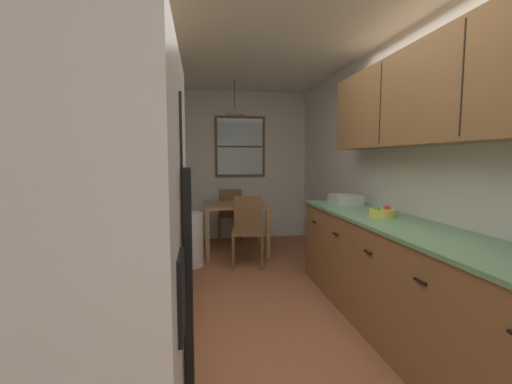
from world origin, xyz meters
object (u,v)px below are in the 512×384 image
object	(u,v)px
stove_range	(113,341)
fruit_bowl	(382,212)
dish_rack	(345,199)
microwave_over_range	(78,103)
dining_chair_far	(230,213)
dining_table	(235,211)
dining_chair_near	(248,227)
storage_canister	(126,225)
trash_bin	(189,240)
refrigerator	(65,336)

from	to	relation	value
stove_range	fruit_bowl	distance (m)	2.28
fruit_bowl	dish_rack	bearing A→B (deg)	88.50
microwave_over_range	dining_chair_far	size ratio (longest dim) A/B	0.70
dining_table	dish_rack	size ratio (longest dim) A/B	2.66
dining_chair_near	dining_chair_far	world-z (taller)	same
dining_chair_far	storage_canister	distance (m)	3.63
dining_chair_far	dish_rack	distance (m)	2.42
stove_range	dining_table	distance (m)	3.42
dish_rack	storage_canister	bearing A→B (deg)	-146.11
dining_table	trash_bin	distance (m)	0.92
trash_bin	dish_rack	bearing A→B (deg)	-27.36
dining_chair_near	microwave_over_range	bearing A→B (deg)	-113.73
trash_bin	stove_range	bearing A→B (deg)	-96.24
microwave_over_range	dining_chair_far	bearing A→B (deg)	75.06
stove_range	trash_bin	bearing A→B (deg)	83.76
dining_chair_far	dish_rack	size ratio (longest dim) A/B	2.65
stove_range	storage_canister	size ratio (longest dim) A/B	6.41
stove_range	microwave_over_range	bearing A→B (deg)	179.97
dish_rack	fruit_bowl	bearing A→B (deg)	-91.50
stove_range	dining_chair_far	world-z (taller)	stove_range
microwave_over_range	dining_table	bearing A→B (deg)	71.99
dining_table	storage_canister	world-z (taller)	storage_canister
trash_bin	fruit_bowl	bearing A→B (deg)	-45.11
dining_table	fruit_bowl	bearing A→B (deg)	-65.43
stove_range	microwave_over_range	distance (m)	1.19
stove_range	storage_canister	bearing A→B (deg)	90.74
dining_chair_near	storage_canister	size ratio (longest dim) A/B	5.24
fruit_bowl	refrigerator	bearing A→B (deg)	-139.54
stove_range	dining_chair_near	distance (m)	2.86
storage_canister	fruit_bowl	bearing A→B (deg)	15.14
dining_chair_far	dish_rack	xyz separation A→B (m)	(1.10, -2.11, 0.45)
stove_range	refrigerator	bearing A→B (deg)	-86.30
dining_chair_near	dish_rack	bearing A→B (deg)	-41.39
fruit_bowl	storage_canister	bearing A→B (deg)	-164.86
stove_range	storage_canister	world-z (taller)	stove_range
refrigerator	dining_chair_near	distance (m)	3.52
dining_table	storage_canister	bearing A→B (deg)	-108.59
refrigerator	storage_canister	size ratio (longest dim) A/B	10.10
refrigerator	dining_chair_far	distance (m)	4.70
stove_range	fruit_bowl	world-z (taller)	stove_range
dining_chair_near	dish_rack	distance (m)	1.37
refrigerator	storage_canister	xyz separation A→B (m)	(-0.05, 1.13, 0.12)
refrigerator	trash_bin	xyz separation A→B (m)	(0.25, 3.39, -0.52)
refrigerator	microwave_over_range	distance (m)	1.07
trash_bin	dish_rack	world-z (taller)	dish_rack
storage_canister	fruit_bowl	world-z (taller)	storage_canister
refrigerator	dining_chair_far	world-z (taller)	refrigerator
refrigerator	dining_chair_far	size ratio (longest dim) A/B	1.93
dining_chair_near	fruit_bowl	xyz separation A→B (m)	(0.95, -1.68, 0.44)
dining_table	dining_chair_far	distance (m)	0.63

